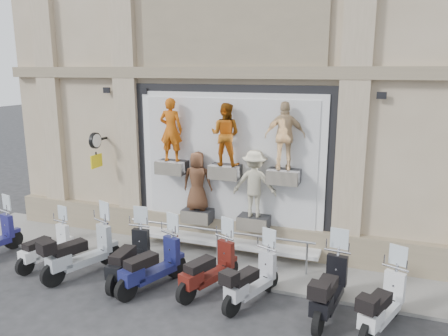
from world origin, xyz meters
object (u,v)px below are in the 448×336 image
at_px(guard_rail, 217,246).
at_px(scooter_e, 152,255).
at_px(scooter_g, 252,270).
at_px(clock_sign_bracket, 96,146).
at_px(scooter_c, 81,242).
at_px(scooter_f, 209,259).
at_px(scooter_h, 330,278).
at_px(scooter_d, 129,248).
at_px(scooter_i, 384,294).
at_px(scooter_b, 46,239).

distance_m(guard_rail, scooter_e, 2.02).
bearing_deg(scooter_g, clock_sign_bracket, 179.21).
height_order(scooter_c, scooter_e, scooter_c).
distance_m(scooter_f, scooter_h, 2.67).
bearing_deg(scooter_e, scooter_h, 23.79).
xyz_separation_m(clock_sign_bracket, scooter_h, (6.91, -2.01, -1.97)).
distance_m(scooter_e, scooter_f, 1.31).
distance_m(guard_rail, scooter_c, 3.38).
relative_size(scooter_c, scooter_f, 1.08).
bearing_deg(scooter_h, scooter_e, -169.50).
bearing_deg(scooter_d, scooter_c, -176.16).
relative_size(scooter_e, scooter_g, 1.08).
bearing_deg(scooter_e, guard_rail, 82.88).
height_order(scooter_d, scooter_f, scooter_d).
distance_m(scooter_c, scooter_i, 6.90).
bearing_deg(scooter_i, scooter_g, -161.95).
xyz_separation_m(scooter_c, scooter_i, (6.90, 0.03, -0.08)).
bearing_deg(clock_sign_bracket, scooter_f, -24.19).
relative_size(guard_rail, scooter_e, 2.49).
bearing_deg(clock_sign_bracket, scooter_d, -42.13).
bearing_deg(scooter_b, scooter_i, 9.35).
bearing_deg(scooter_b, clock_sign_bracket, 95.25).
distance_m(scooter_c, scooter_g, 4.26).
xyz_separation_m(scooter_b, scooter_e, (3.15, -0.16, 0.11)).
distance_m(clock_sign_bracket, scooter_d, 3.64).
distance_m(clock_sign_bracket, scooter_h, 7.46).
xyz_separation_m(scooter_b, scooter_i, (8.11, -0.11, 0.06)).
relative_size(scooter_b, scooter_c, 0.84).
height_order(guard_rail, scooter_g, scooter_g).
xyz_separation_m(scooter_g, scooter_i, (2.64, -0.12, 0.02)).
xyz_separation_m(guard_rail, scooter_g, (1.40, -1.59, 0.30)).
relative_size(guard_rail, scooter_c, 2.39).
xyz_separation_m(scooter_d, scooter_i, (5.67, -0.13, -0.04)).
bearing_deg(scooter_i, clock_sign_bracket, -174.63).
distance_m(clock_sign_bracket, scooter_i, 8.47).
xyz_separation_m(scooter_e, scooter_f, (1.27, 0.32, -0.03)).
bearing_deg(scooter_e, scooter_i, 21.14).
relative_size(scooter_e, scooter_h, 0.99).
bearing_deg(scooter_e, scooter_c, -159.78).
bearing_deg(scooter_c, scooter_h, 23.50).
height_order(clock_sign_bracket, scooter_f, clock_sign_bracket).
bearing_deg(clock_sign_bracket, scooter_h, -16.23).
bearing_deg(scooter_g, scooter_d, -159.70).
height_order(scooter_d, scooter_h, scooter_h).
relative_size(clock_sign_bracket, scooter_e, 0.50).
relative_size(guard_rail, scooter_h, 2.46).
xyz_separation_m(scooter_c, scooter_g, (4.26, 0.15, -0.10)).
height_order(scooter_e, scooter_i, scooter_e).
bearing_deg(scooter_h, scooter_c, -170.67).
bearing_deg(scooter_i, scooter_h, -168.83).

